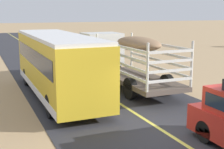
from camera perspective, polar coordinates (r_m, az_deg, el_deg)
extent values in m
plane|color=tan|center=(11.72, 10.30, -10.77)|extent=(240.00, 240.00, 0.00)
cube|color=#2D2D33|center=(11.72, 10.30, -10.72)|extent=(8.00, 120.00, 0.02)
cube|color=#D8CC4C|center=(11.71, 10.30, -10.67)|extent=(0.16, 117.60, 0.00)
cylinder|color=black|center=(11.24, 16.56, -9.86)|extent=(0.26, 0.76, 0.76)
cube|color=silver|center=(22.12, -1.88, 4.69)|extent=(2.50, 2.20, 2.20)
cube|color=#192333|center=(22.07, -1.89, 5.85)|extent=(2.53, 1.54, 0.70)
cube|color=brown|center=(17.45, 4.64, -0.80)|extent=(2.50, 6.40, 0.24)
cylinder|color=silver|center=(19.59, -2.71, 4.18)|extent=(0.12, 0.12, 2.20)
cylinder|color=silver|center=(20.54, 3.53, 4.50)|extent=(0.12, 0.12, 2.20)
cylinder|color=silver|center=(13.95, 6.43, 1.21)|extent=(0.12, 0.12, 2.20)
cylinder|color=silver|center=(15.26, 14.22, 1.80)|extent=(0.12, 0.12, 2.20)
cube|color=silver|center=(16.81, 1.02, 0.72)|extent=(0.08, 6.30, 0.12)
cube|color=silver|center=(17.93, 8.09, 1.28)|extent=(0.08, 6.30, 0.12)
cube|color=silver|center=(14.68, 10.45, -1.03)|extent=(2.40, 0.08, 0.12)
cube|color=silver|center=(16.74, 1.03, 2.20)|extent=(0.08, 6.30, 0.12)
cube|color=silver|center=(17.86, 8.13, 2.67)|extent=(0.08, 6.30, 0.12)
cube|color=silver|center=(14.59, 10.51, 0.66)|extent=(2.40, 0.08, 0.12)
cube|color=silver|center=(16.67, 1.03, 3.70)|extent=(0.08, 6.30, 0.12)
cube|color=silver|center=(17.80, 8.17, 4.07)|extent=(0.08, 6.30, 0.12)
cube|color=silver|center=(14.52, 10.58, 2.37)|extent=(2.40, 0.08, 0.12)
cube|color=silver|center=(16.62, 1.04, 5.20)|extent=(0.08, 6.30, 0.12)
cube|color=silver|center=(17.75, 8.21, 5.48)|extent=(0.08, 6.30, 0.12)
cube|color=silver|center=(14.46, 10.64, 4.09)|extent=(2.40, 0.08, 0.12)
ellipsoid|color=#8C6B4C|center=(17.14, 4.75, 5.65)|extent=(1.75, 3.84, 0.70)
cylinder|color=black|center=(21.93, -4.52, 1.30)|extent=(0.32, 1.10, 1.10)
cylinder|color=black|center=(22.71, 0.70, 1.68)|extent=(0.32, 1.10, 1.10)
cylinder|color=black|center=(15.88, 3.31, -2.55)|extent=(0.32, 1.10, 1.10)
cylinder|color=black|center=(16.95, 9.92, -1.81)|extent=(0.32, 1.10, 1.10)
cube|color=gold|center=(16.45, -9.88, 1.88)|extent=(2.50, 10.00, 2.70)
cube|color=white|center=(16.28, -10.05, 6.85)|extent=(2.45, 9.80, 0.16)
cube|color=#192333|center=(16.38, -9.94, 3.51)|extent=(2.54, 9.20, 0.80)
cube|color=silver|center=(16.67, -9.75, -2.03)|extent=(2.53, 9.80, 0.36)
cylinder|color=black|center=(19.61, -15.13, -0.40)|extent=(0.30, 1.00, 1.00)
cylinder|color=black|center=(20.02, -8.90, 0.09)|extent=(0.30, 1.00, 1.00)
cylinder|color=black|center=(13.39, -11.01, -5.61)|extent=(0.30, 1.00, 1.00)
cylinder|color=black|center=(13.99, -2.16, -4.67)|extent=(0.30, 1.00, 1.00)
ellipsoid|color=#756656|center=(36.90, 5.65, 5.16)|extent=(1.44, 1.27, 0.89)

